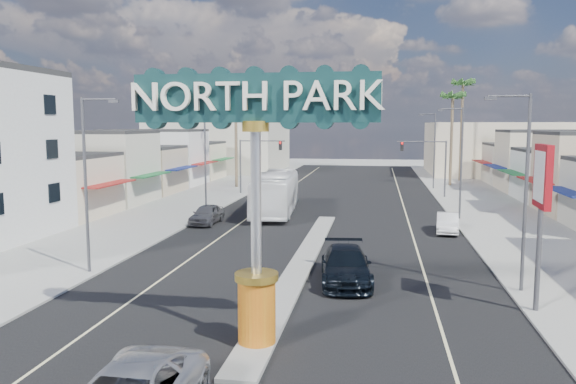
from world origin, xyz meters
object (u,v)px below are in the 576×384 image
(car_parked_left, at_px, (207,214))
(city_bus, at_px, (276,193))
(streetlight_l_far, at_px, (260,146))
(palm_left_far, at_px, (236,92))
(palm_right_mid, at_px, (453,101))
(streetlight_r_mid, at_px, (459,157))
(traffic_signal_right, at_px, (428,157))
(traffic_signal_left, at_px, (256,156))
(suv_right, at_px, (346,266))
(streetlight_l_mid, at_px, (207,155))
(car_parked_right, at_px, (447,223))
(streetlight_r_near, at_px, (522,183))
(streetlight_r_far, at_px, (433,147))
(streetlight_l_near, at_px, (88,176))
(bank_pylon_sign, at_px, (542,186))
(gateway_sign, at_px, (256,176))
(palm_right_far, at_px, (463,89))

(car_parked_left, distance_m, city_bus, 7.49)
(streetlight_l_far, relative_size, palm_left_far, 0.69)
(city_bus, bearing_deg, palm_right_mid, 50.24)
(streetlight_l_far, height_order, streetlight_r_mid, same)
(traffic_signal_right, distance_m, city_bus, 19.09)
(streetlight_r_mid, relative_size, car_parked_left, 2.03)
(traffic_signal_left, height_order, suv_right, traffic_signal_left)
(streetlight_l_mid, height_order, car_parked_left, streetlight_l_mid)
(traffic_signal_left, distance_m, city_bus, 13.90)
(car_parked_right, bearing_deg, palm_left_far, 136.51)
(suv_right, bearing_deg, traffic_signal_right, 72.86)
(streetlight_r_near, distance_m, streetlight_r_far, 42.00)
(streetlight_l_near, height_order, streetlight_l_mid, same)
(traffic_signal_left, xyz_separation_m, bank_pylon_sign, (19.68, -36.81, 0.95))
(streetlight_r_mid, distance_m, city_bus, 15.48)
(streetlight_r_far, distance_m, car_parked_right, 28.00)
(streetlight_r_near, bearing_deg, traffic_signal_left, 119.99)
(gateway_sign, bearing_deg, streetlight_l_far, 101.78)
(palm_left_far, relative_size, car_parked_right, 3.08)
(gateway_sign, distance_m, car_parked_left, 25.32)
(palm_right_far, bearing_deg, bank_pylon_sign, -94.70)
(streetlight_l_far, xyz_separation_m, streetlight_r_far, (20.87, 0.00, 0.00))
(palm_left_far, xyz_separation_m, car_parked_right, (22.00, -25.62, -10.80))
(palm_left_far, height_order, car_parked_left, palm_left_far)
(car_parked_right, bearing_deg, streetlight_r_far, 92.89)
(streetlight_r_near, distance_m, streetlight_r_mid, 20.00)
(streetlight_r_far, bearing_deg, streetlight_l_far, 180.00)
(streetlight_l_far, relative_size, bank_pylon_sign, 1.33)
(streetlight_l_near, bearing_deg, traffic_signal_left, 87.90)
(palm_right_mid, bearing_deg, streetlight_l_near, -116.99)
(streetlight_r_mid, bearing_deg, traffic_signal_right, 95.10)
(car_parked_left, bearing_deg, gateway_sign, -66.57)
(streetlight_r_far, bearing_deg, streetlight_r_near, -90.00)
(traffic_signal_right, bearing_deg, streetlight_l_far, 157.80)
(palm_left_far, height_order, palm_right_mid, palm_left_far)
(gateway_sign, xyz_separation_m, streetlight_r_near, (10.43, 8.02, -0.86))
(traffic_signal_left, relative_size, palm_right_far, 0.43)
(palm_right_mid, bearing_deg, palm_left_far, -167.01)
(traffic_signal_left, xyz_separation_m, streetlight_l_mid, (-1.25, -13.99, 0.79))
(traffic_signal_right, distance_m, streetlight_r_near, 34.03)
(traffic_signal_right, relative_size, palm_right_mid, 0.50)
(bank_pylon_sign, bearing_deg, palm_right_mid, 89.59)
(car_parked_right, bearing_deg, streetlight_l_near, -137.64)
(streetlight_l_near, distance_m, bank_pylon_sign, 21.12)
(streetlight_l_far, bearing_deg, palm_right_far, 21.46)
(streetlight_l_far, bearing_deg, traffic_signal_left, -81.14)
(streetlight_r_mid, bearing_deg, suv_right, -111.88)
(traffic_signal_left, distance_m, car_parked_right, 26.99)
(streetlight_r_far, height_order, palm_left_far, palm_left_far)
(streetlight_l_near, relative_size, car_parked_left, 2.03)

